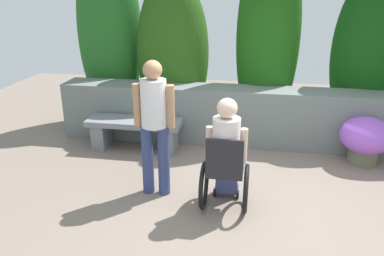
% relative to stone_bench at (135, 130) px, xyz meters
% --- Properties ---
extents(ground_plane, '(12.60, 12.60, 0.00)m').
position_rel_stone_bench_xyz_m(ground_plane, '(1.91, -1.48, -0.31)').
color(ground_plane, slate).
extents(stone_retaining_wall, '(6.45, 0.55, 0.91)m').
position_rel_stone_bench_xyz_m(stone_retaining_wall, '(1.91, 0.54, 0.14)').
color(stone_retaining_wall, slate).
rests_on(stone_retaining_wall, ground).
extents(hedge_backdrop, '(6.63, 1.18, 3.30)m').
position_rel_stone_bench_xyz_m(hedge_backdrop, '(2.14, 1.13, 1.16)').
color(hedge_backdrop, '#216021').
rests_on(hedge_backdrop, ground).
extents(stone_bench, '(1.46, 0.48, 0.48)m').
position_rel_stone_bench_xyz_m(stone_bench, '(0.00, 0.00, 0.00)').
color(stone_bench, slate).
rests_on(stone_bench, ground).
extents(person_in_wheelchair, '(0.53, 0.66, 1.33)m').
position_rel_stone_bench_xyz_m(person_in_wheelchair, '(1.54, -1.47, 0.31)').
color(person_in_wheelchair, black).
rests_on(person_in_wheelchair, ground).
extents(person_standing_companion, '(0.49, 0.30, 1.65)m').
position_rel_stone_bench_xyz_m(person_standing_companion, '(0.67, -1.28, 0.64)').
color(person_standing_companion, navy).
rests_on(person_standing_companion, ground).
extents(flower_pot_purple_near, '(0.72, 0.72, 0.68)m').
position_rel_stone_bench_xyz_m(flower_pot_purple_near, '(3.39, 0.06, 0.06)').
color(flower_pot_purple_near, '#5E6049').
rests_on(flower_pot_purple_near, ground).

